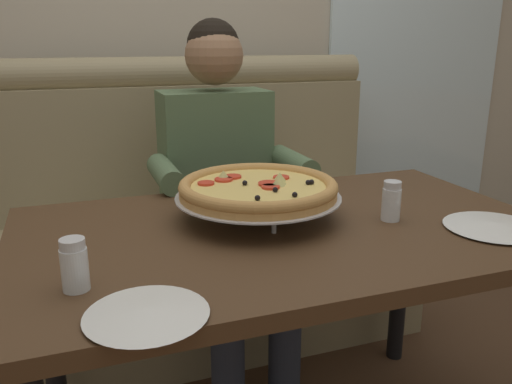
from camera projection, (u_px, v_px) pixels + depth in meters
The scene contains 10 objects.
window_panel at pixel (422, 1), 2.85m from camera, with size 1.10×0.02×2.80m, color white.
booth_bench at pixel (205, 234), 2.24m from camera, with size 1.65×0.78×1.13m.
dining_table at pixel (286, 257), 1.38m from camera, with size 1.37×0.81×0.74m.
diner_main at pixel (223, 179), 1.91m from camera, with size 0.54×0.64×1.27m.
pizza at pixel (258, 189), 1.39m from camera, with size 0.44×0.44×0.12m.
shaker_oregano at pixel (391, 204), 1.38m from camera, with size 0.05×0.05×0.11m.
shaker_pepper_flakes at pixel (75, 269), 1.00m from camera, with size 0.05×0.05×0.10m.
plate_near_left at pixel (147, 311), 0.91m from camera, with size 0.22×0.22×0.02m.
plate_near_right at pixel (494, 225), 1.33m from camera, with size 0.25×0.25×0.02m.
patio_chair at pixel (362, 138), 3.71m from camera, with size 0.40×0.40×0.86m.
Camera 1 is at (-0.51, -1.17, 1.20)m, focal length 36.66 mm.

